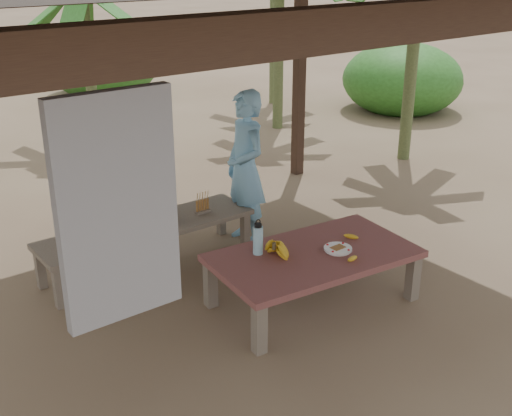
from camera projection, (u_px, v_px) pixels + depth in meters
ground at (232, 297)px, 5.94m from camera, size 80.00×80.00×0.00m
work_table at (314, 259)px, 5.70m from camera, size 1.90×1.20×0.50m
bench at (148, 231)px, 6.37m from camera, size 2.21×0.62×0.45m
ripe_banana_bunch at (274, 249)px, 5.56m from camera, size 0.25×0.22×0.15m
plate at (338, 249)px, 5.71m from camera, size 0.25×0.25×0.04m
loose_banana_front at (352, 259)px, 5.52m from camera, size 0.16×0.07×0.04m
loose_banana_side at (351, 236)px, 5.94m from camera, size 0.12×0.14×0.04m
water_flask at (258, 239)px, 5.61m from camera, size 0.09×0.09×0.33m
green_banana_stalk at (114, 220)px, 6.11m from camera, size 0.26×0.26×0.30m
cooking_pot at (166, 211)px, 6.50m from camera, size 0.19×0.19×0.16m
skewer_rack at (202, 202)px, 6.61m from camera, size 0.18×0.08×0.24m
woman at (245, 168)px, 6.79m from camera, size 0.50×0.67×1.67m
banana_plant_n at (83, 2)px, 10.14m from camera, size 1.80×1.80×2.69m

